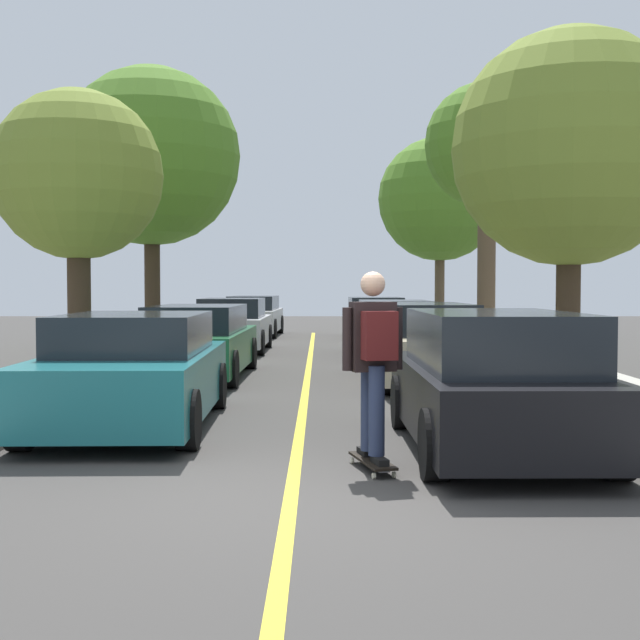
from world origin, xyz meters
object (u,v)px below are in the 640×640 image
object	(u,v)px
parked_car_right_far	(395,329)
street_tree_left_near	(153,157)
street_tree_right_near	(489,148)
skateboarder	(375,354)
parked_car_left_nearest	(135,371)
skateboard	(374,461)
parked_car_left_far	(234,326)
parked_car_left_farthest	(255,316)
street_tree_left_nearest	(79,177)
parked_car_right_nearest	(495,382)
parked_car_right_farthest	(376,318)
street_tree_right_far	(441,199)
parked_car_right_near	(423,344)
parked_car_left_near	(199,342)
street_tree_right_nearest	(571,149)

from	to	relation	value
parked_car_right_far	street_tree_left_near	bearing A→B (deg)	163.36
street_tree_right_near	skateboarder	bearing A→B (deg)	-105.66
parked_car_left_nearest	skateboard	bearing A→B (deg)	-41.73
parked_car_left_far	parked_car_left_farthest	distance (m)	6.81
street_tree_left_nearest	street_tree_left_near	distance (m)	6.93
parked_car_left_far	parked_car_right_nearest	distance (m)	13.86
parked_car_right_nearest	parked_car_right_farthest	world-z (taller)	parked_car_right_nearest
street_tree_left_nearest	street_tree_right_far	bearing A→B (deg)	55.99
skateboarder	parked_car_right_far	bearing A→B (deg)	84.13
street_tree_left_near	street_tree_right_near	xyz separation A→B (m)	(8.38, -2.22, -0.11)
street_tree_left_nearest	street_tree_left_near	world-z (taller)	street_tree_left_near
parked_car_right_near	parked_car_left_near	bearing A→B (deg)	168.35
street_tree_right_nearest	skateboard	world-z (taller)	street_tree_right_nearest
skateboard	street_tree_right_near	bearing A→B (deg)	74.27
parked_car_left_nearest	street_tree_left_nearest	xyz separation A→B (m)	(-2.15, 5.27, 3.03)
parked_car_left_far	street_tree_left_nearest	xyz separation A→B (m)	(-2.15, -6.45, 3.03)
street_tree_right_near	skateboard	size ratio (longest dim) A/B	7.35
skateboarder	parked_car_right_farthest	bearing A→B (deg)	86.24
parked_car_left_nearest	street_tree_left_near	world-z (taller)	street_tree_left_near
parked_car_right_farthest	street_tree_right_far	bearing A→B (deg)	8.11
parked_car_right_nearest	skateboarder	xyz separation A→B (m)	(-1.30, -0.95, 0.38)
parked_car_left_nearest	parked_car_left_farthest	distance (m)	18.52
parked_car_right_farthest	street_tree_right_nearest	distance (m)	14.70
parked_car_left_far	street_tree_right_nearest	distance (m)	11.02
parked_car_left_nearest	skateboarder	size ratio (longest dim) A/B	2.53
parked_car_left_far	street_tree_left_nearest	distance (m)	7.44
parked_car_left_nearest	skateboarder	xyz separation A→B (m)	(2.77, -2.49, 0.42)
parked_car_left_nearest	street_tree_right_nearest	bearing A→B (deg)	27.19
skateboard	parked_car_right_near	bearing A→B (deg)	79.50
parked_car_left_far	skateboard	distance (m)	14.45
parked_car_left_farthest	parked_car_right_near	bearing A→B (deg)	-73.67
parked_car_right_far	street_tree_right_far	distance (m)	8.70
skateboard	skateboarder	bearing A→B (deg)	-75.84
street_tree_left_nearest	street_tree_right_near	world-z (taller)	street_tree_right_near
parked_car_right_farthest	parked_car_left_near	bearing A→B (deg)	-108.88
street_tree_left_nearest	street_tree_right_far	size ratio (longest dim) A/B	0.80
parked_car_right_near	parked_car_right_farthest	distance (m)	12.75
parked_car_right_near	street_tree_right_near	size ratio (longest dim) A/B	0.74
parked_car_left_near	street_tree_right_nearest	xyz separation A→B (m)	(6.23, -2.26, 3.20)
parked_car_left_far	parked_car_left_near	bearing A→B (deg)	-90.00
parked_car_right_far	street_tree_left_near	xyz separation A→B (m)	(-6.23, 1.86, 4.41)
parked_car_left_nearest	parked_car_right_near	distance (m)	6.16
street_tree_left_near	street_tree_right_nearest	bearing A→B (deg)	-46.61
parked_car_left_nearest	parked_car_right_farthest	bearing A→B (deg)	76.80
parked_car_left_far	street_tree_right_far	distance (m)	9.45
parked_car_left_farthest	parked_car_right_farthest	distance (m)	4.23
street_tree_right_nearest	skateboarder	distance (m)	7.22
parked_car_left_farthest	street_tree_left_nearest	xyz separation A→B (m)	(-2.15, -13.25, 3.03)
street_tree_left_near	skateboarder	world-z (taller)	street_tree_left_near
parked_car_left_nearest	street_tree_right_far	world-z (taller)	street_tree_right_far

